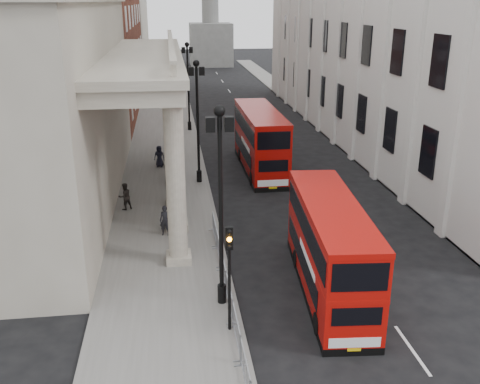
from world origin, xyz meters
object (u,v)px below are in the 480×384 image
(bus_far, at_px, (260,139))
(traffic_light, at_px, (229,260))
(pedestrian_a, at_px, (165,221))
(pedestrian_b, at_px, (125,196))
(bus_near, at_px, (330,246))
(lamp_post_mid, at_px, (198,114))
(lamp_post_north, at_px, (188,80))
(pedestrian_c, at_px, (159,156))
(lamp_post_south, at_px, (221,195))

(bus_far, bearing_deg, traffic_light, -102.87)
(pedestrian_a, bearing_deg, traffic_light, -64.67)
(pedestrian_b, bearing_deg, bus_far, -174.47)
(bus_near, bearing_deg, traffic_light, -146.05)
(lamp_post_mid, distance_m, pedestrian_a, 9.93)
(lamp_post_mid, bearing_deg, bus_near, -72.96)
(bus_far, height_order, pedestrian_b, bus_far)
(lamp_post_north, bearing_deg, pedestrian_b, -102.91)
(traffic_light, bearing_deg, pedestrian_b, 109.99)
(lamp_post_mid, relative_size, bus_far, 0.80)
(lamp_post_north, height_order, pedestrian_b, lamp_post_north)
(pedestrian_a, height_order, pedestrian_c, pedestrian_a)
(bus_near, relative_size, pedestrian_c, 5.88)
(lamp_post_north, distance_m, pedestrian_b, 21.60)
(bus_far, bearing_deg, lamp_post_north, 109.26)
(traffic_light, relative_size, pedestrian_a, 2.61)
(lamp_post_south, distance_m, bus_near, 5.52)
(lamp_post_mid, bearing_deg, lamp_post_north, 90.00)
(lamp_post_north, bearing_deg, bus_far, -70.49)
(traffic_light, distance_m, bus_far, 21.21)
(pedestrian_b, bearing_deg, lamp_post_mid, -167.60)
(pedestrian_b, relative_size, pedestrian_c, 1.02)
(bus_far, relative_size, pedestrian_b, 6.27)
(lamp_post_mid, height_order, pedestrian_b, lamp_post_mid)
(lamp_post_south, relative_size, lamp_post_north, 1.00)
(lamp_post_south, distance_m, pedestrian_c, 20.56)
(lamp_post_mid, distance_m, traffic_light, 18.11)
(lamp_post_mid, distance_m, pedestrian_b, 7.76)
(traffic_light, bearing_deg, lamp_post_south, 92.84)
(pedestrian_a, bearing_deg, lamp_post_north, 95.17)
(lamp_post_south, relative_size, bus_far, 0.80)
(lamp_post_mid, height_order, lamp_post_north, same)
(pedestrian_a, relative_size, pedestrian_c, 1.01)
(lamp_post_south, xyz_separation_m, pedestrian_b, (-4.75, 11.30, -3.96))
(pedestrian_b, bearing_deg, pedestrian_c, -135.06)
(lamp_post_north, relative_size, traffic_light, 1.93)
(pedestrian_c, bearing_deg, pedestrian_a, -75.24)
(lamp_post_north, relative_size, bus_far, 0.80)
(lamp_post_south, relative_size, pedestrian_c, 5.10)
(bus_near, distance_m, pedestrian_b, 14.36)
(traffic_light, xyz_separation_m, pedestrian_b, (-4.85, 13.32, -2.15))
(pedestrian_a, bearing_deg, pedestrian_b, 130.99)
(bus_near, distance_m, pedestrian_c, 20.84)
(lamp_post_north, distance_m, pedestrian_c, 12.96)
(traffic_light, bearing_deg, bus_far, 77.39)
(bus_near, distance_m, bus_far, 18.09)
(bus_near, bearing_deg, pedestrian_a, 141.52)
(lamp_post_north, bearing_deg, bus_near, -81.44)
(lamp_post_south, height_order, lamp_post_mid, same)
(lamp_post_south, relative_size, pedestrian_a, 5.04)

